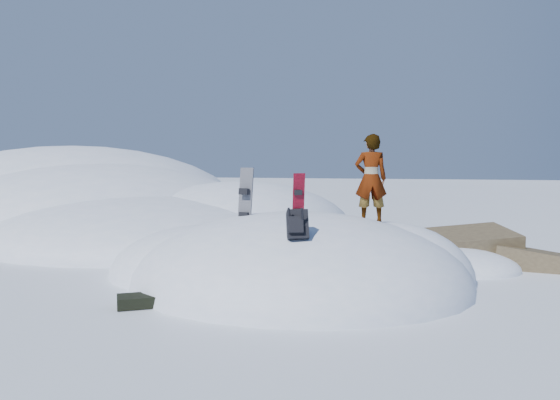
% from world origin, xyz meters
% --- Properties ---
extents(ground, '(120.00, 120.00, 0.00)m').
position_xyz_m(ground, '(0.00, 0.00, 0.00)').
color(ground, white).
rests_on(ground, ground).
extents(snow_mound, '(8.00, 6.00, 3.00)m').
position_xyz_m(snow_mound, '(-0.17, 0.24, 0.00)').
color(snow_mound, white).
rests_on(snow_mound, ground).
extents(snow_ridge, '(21.50, 18.50, 6.40)m').
position_xyz_m(snow_ridge, '(-10.43, 9.85, 0.00)').
color(snow_ridge, white).
rests_on(snow_ridge, ground).
extents(rock_outcrop, '(4.68, 4.41, 1.68)m').
position_xyz_m(rock_outcrop, '(3.72, 3.01, 0.01)').
color(rock_outcrop, brown).
rests_on(rock_outcrop, ground).
extents(snowboard_red, '(0.31, 0.28, 1.38)m').
position_xyz_m(snowboard_red, '(-0.14, 0.74, 1.61)').
color(snowboard_red, red).
rests_on(snowboard_red, snow_mound).
extents(snowboard_dark, '(0.36, 0.31, 1.65)m').
position_xyz_m(snowboard_dark, '(-1.13, -0.01, 1.61)').
color(snowboard_dark, black).
rests_on(snowboard_dark, snow_mound).
extents(backpack, '(0.48, 0.56, 0.61)m').
position_xyz_m(backpack, '(0.30, -1.70, 1.45)').
color(backpack, black).
rests_on(backpack, snow_mound).
extents(gear_pile, '(0.96, 0.78, 0.25)m').
position_xyz_m(gear_pile, '(-2.38, -2.24, 0.12)').
color(gear_pile, black).
rests_on(gear_pile, ground).
extents(person, '(0.75, 0.58, 1.85)m').
position_xyz_m(person, '(1.42, 0.59, 2.18)').
color(person, slate).
rests_on(person, snow_mound).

